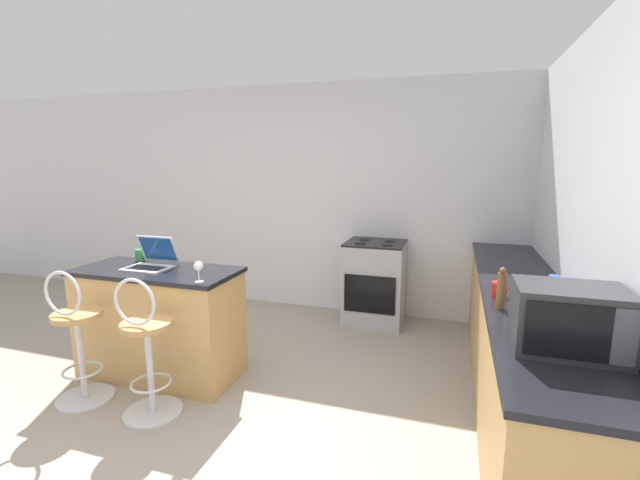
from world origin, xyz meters
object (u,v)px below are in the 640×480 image
(bar_stool_near, at_px, (77,340))
(laptop, at_px, (152,259))
(stove_range, at_px, (375,283))
(pepper_mill, at_px, (501,289))
(bar_stool_far, at_px, (147,351))
(microwave, at_px, (569,319))
(mug_green, at_px, (140,255))
(wine_glass_short, at_px, (198,267))
(mug_blue, at_px, (555,282))
(mug_red, at_px, (498,289))

(bar_stool_near, xyz_separation_m, laptop, (0.23, 0.58, 0.48))
(stove_range, bearing_deg, pepper_mill, -59.68)
(bar_stool_near, xyz_separation_m, bar_stool_far, (0.60, 0.00, 0.00))
(microwave, relative_size, mug_green, 4.69)
(pepper_mill, relative_size, mug_green, 2.51)
(bar_stool_far, bearing_deg, stove_range, 61.84)
(laptop, distance_m, mug_green, 0.29)
(bar_stool_near, relative_size, wine_glass_short, 6.61)
(mug_blue, bearing_deg, stove_range, 138.80)
(microwave, distance_m, mug_red, 0.79)
(stove_range, height_order, wine_glass_short, wine_glass_short)
(microwave, height_order, mug_blue, microwave)
(bar_stool_near, height_order, mug_green, bar_stool_near)
(bar_stool_near, bearing_deg, mug_blue, 15.68)
(microwave, bearing_deg, bar_stool_far, 176.34)
(stove_range, distance_m, mug_green, 2.35)
(pepper_mill, bearing_deg, mug_blue, 54.27)
(bar_stool_far, xyz_separation_m, mug_blue, (2.62, 0.90, 0.47))
(stove_range, xyz_separation_m, mug_blue, (1.45, -1.27, 0.49))
(microwave, relative_size, wine_glass_short, 3.03)
(bar_stool_near, bearing_deg, wine_glass_short, 19.91)
(stove_range, bearing_deg, wine_glass_short, -116.33)
(stove_range, distance_m, mug_blue, 1.99)
(bar_stool_far, xyz_separation_m, mug_green, (-0.62, 0.73, 0.47))
(bar_stool_near, distance_m, pepper_mill, 2.90)
(bar_stool_near, xyz_separation_m, mug_blue, (3.22, 0.90, 0.47))
(bar_stool_near, height_order, laptop, laptop)
(microwave, distance_m, mug_green, 3.21)
(mug_blue, distance_m, wine_glass_short, 2.46)
(mug_green, height_order, mug_blue, mug_green)
(bar_stool_near, height_order, microwave, microwave)
(mug_green, relative_size, wine_glass_short, 0.65)
(laptop, bearing_deg, mug_blue, 6.20)
(bar_stool_far, xyz_separation_m, microwave, (2.46, -0.16, 0.57))
(bar_stool_far, xyz_separation_m, mug_red, (2.24, 0.60, 0.47))
(mug_red, xyz_separation_m, wine_glass_short, (-2.00, -0.29, 0.06))
(laptop, bearing_deg, microwave, -14.55)
(mug_green, distance_m, mug_blue, 3.25)
(laptop, height_order, wine_glass_short, laptop)
(bar_stool_far, height_order, mug_red, bar_stool_far)
(bar_stool_far, distance_m, microwave, 2.53)
(bar_stool_near, height_order, bar_stool_far, same)
(stove_range, relative_size, pepper_mill, 3.66)
(laptop, relative_size, mug_green, 3.57)
(laptop, xyz_separation_m, stove_range, (1.54, 1.60, -0.51))
(mug_green, distance_m, mug_red, 2.86)
(mug_green, bearing_deg, pepper_mill, -7.41)
(microwave, bearing_deg, stove_range, 119.03)
(bar_stool_near, distance_m, mug_green, 0.87)
(bar_stool_near, relative_size, stove_range, 1.12)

